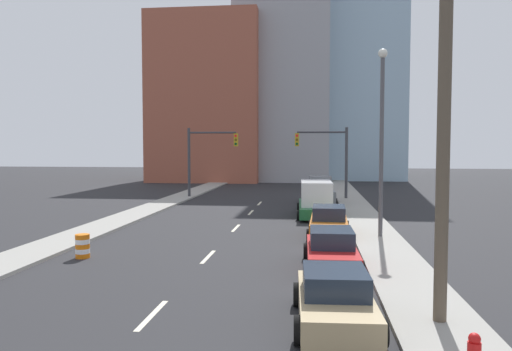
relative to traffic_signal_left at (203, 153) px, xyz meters
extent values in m
cube|color=gray|center=(-1.99, 7.98, -3.87)|extent=(2.32, 89.57, 0.14)
cube|color=gray|center=(12.55, 7.98, -3.87)|extent=(2.32, 89.57, 0.14)
cube|color=beige|center=(5.28, -29.74, -3.94)|extent=(0.16, 2.40, 0.01)
cube|color=beige|center=(5.28, -22.73, -3.94)|extent=(0.16, 2.40, 0.01)
cube|color=beige|center=(5.28, -15.55, -3.94)|extent=(0.16, 2.40, 0.01)
cube|color=beige|center=(5.28, -9.05, -3.94)|extent=(0.16, 2.40, 0.01)
cube|color=beige|center=(5.28, -3.59, -3.94)|extent=(0.16, 2.40, 0.01)
cube|color=#9E513D|center=(-4.30, 24.83, 6.63)|extent=(14.00, 16.00, 21.14)
cube|color=#99999E|center=(5.32, 28.83, 9.90)|extent=(12.00, 20.00, 27.69)
cube|color=#99B7CC|center=(14.92, 32.83, 15.88)|extent=(13.00, 20.00, 39.65)
cylinder|color=#38383D|center=(-1.27, 0.00, -0.91)|extent=(0.24, 0.24, 6.06)
cylinder|color=#38383D|center=(0.80, 0.00, 1.72)|extent=(4.13, 0.16, 0.16)
cube|color=#B79319|center=(2.86, 0.00, 1.09)|extent=(0.34, 0.32, 1.10)
cylinder|color=red|center=(2.86, -0.17, 1.43)|extent=(0.22, 0.04, 0.22)
cylinder|color=#593F0C|center=(2.86, -0.17, 1.09)|extent=(0.22, 0.04, 0.22)
cylinder|color=#0C3F14|center=(2.86, -0.17, 0.75)|extent=(0.22, 0.04, 0.22)
cylinder|color=#38383D|center=(12.19, 0.00, -0.91)|extent=(0.24, 0.24, 6.06)
cylinder|color=#38383D|center=(10.13, 0.00, 1.72)|extent=(4.13, 0.16, 0.16)
cube|color=#B79319|center=(8.06, 0.00, 1.09)|extent=(0.34, 0.32, 1.10)
cylinder|color=red|center=(8.06, -0.17, 1.43)|extent=(0.22, 0.04, 0.22)
cylinder|color=#593F0C|center=(8.06, -0.17, 1.09)|extent=(0.22, 0.04, 0.22)
cylinder|color=#0C3F14|center=(8.06, -0.17, 0.75)|extent=(0.22, 0.04, 0.22)
cylinder|color=brown|center=(12.60, -29.70, 1.00)|extent=(0.32, 0.32, 9.88)
cylinder|color=orange|center=(0.35, -23.50, -3.85)|extent=(0.56, 0.56, 0.19)
cylinder|color=white|center=(0.35, -23.50, -3.66)|extent=(0.56, 0.56, 0.19)
cylinder|color=orange|center=(0.35, -23.50, -3.47)|extent=(0.56, 0.56, 0.19)
cylinder|color=white|center=(0.35, -23.50, -3.28)|extent=(0.56, 0.56, 0.19)
cylinder|color=orange|center=(0.35, -23.50, -3.09)|extent=(0.56, 0.56, 0.19)
cylinder|color=#4C4C51|center=(12.69, -17.90, 0.37)|extent=(0.20, 0.20, 8.62)
sphere|color=white|center=(12.69, -17.90, 4.90)|extent=(0.44, 0.44, 0.44)
sphere|color=red|center=(12.60, -32.38, -3.22)|extent=(0.23, 0.23, 0.23)
cube|color=tan|center=(10.03, -29.88, -3.45)|extent=(1.96, 4.43, 0.62)
cube|color=#1E2838|center=(10.03, -29.88, -2.84)|extent=(1.64, 2.02, 0.58)
cylinder|color=black|center=(9.06, -28.57, -3.61)|extent=(0.25, 0.67, 0.66)
cylinder|color=black|center=(10.89, -28.49, -3.61)|extent=(0.25, 0.67, 0.66)
cylinder|color=black|center=(9.17, -31.26, -3.61)|extent=(0.25, 0.67, 0.66)
cylinder|color=black|center=(11.01, -31.18, -3.61)|extent=(0.25, 0.67, 0.66)
cube|color=red|center=(10.15, -24.14, -3.43)|extent=(1.83, 4.64, 0.67)
cube|color=#1E2838|center=(10.15, -24.14, -2.79)|extent=(1.57, 2.10, 0.61)
cylinder|color=black|center=(9.22, -22.74, -3.62)|extent=(0.23, 0.65, 0.64)
cylinder|color=black|center=(11.01, -22.70, -3.62)|extent=(0.23, 0.65, 0.64)
cylinder|color=black|center=(9.28, -25.59, -3.62)|extent=(0.23, 0.65, 0.64)
cylinder|color=black|center=(11.07, -25.55, -3.62)|extent=(0.23, 0.65, 0.64)
cube|color=orange|center=(10.24, -17.58, -3.42)|extent=(1.90, 4.77, 0.71)
cube|color=#1E2838|center=(10.24, -17.58, -2.74)|extent=(1.62, 2.17, 0.64)
cylinder|color=black|center=(9.36, -16.09, -3.64)|extent=(0.24, 0.61, 0.60)
cylinder|color=black|center=(11.20, -16.14, -3.64)|extent=(0.24, 0.61, 0.60)
cylinder|color=black|center=(9.28, -19.02, -3.64)|extent=(0.24, 0.61, 0.60)
cylinder|color=black|center=(11.12, -19.07, -3.64)|extent=(0.24, 0.61, 0.60)
cube|color=#1E6033|center=(9.64, -10.29, -3.46)|extent=(2.32, 6.44, 0.62)
cube|color=silver|center=(9.65, -10.61, -2.41)|extent=(1.99, 4.01, 1.48)
cylinder|color=black|center=(8.48, -8.35, -3.63)|extent=(0.24, 0.63, 0.62)
cylinder|color=black|center=(10.68, -8.28, -3.63)|extent=(0.24, 0.63, 0.62)
cylinder|color=black|center=(8.60, -12.30, -3.63)|extent=(0.24, 0.63, 0.62)
cylinder|color=black|center=(10.80, -12.23, -3.63)|extent=(0.24, 0.63, 0.62)
cube|color=slate|center=(10.03, -3.78, -3.26)|extent=(2.15, 5.43, 1.00)
cube|color=slate|center=(9.99, -2.98, -2.28)|extent=(1.75, 1.68, 0.97)
cylinder|color=black|center=(8.97, -2.17, -3.61)|extent=(0.25, 0.68, 0.67)
cylinder|color=black|center=(10.94, -2.08, -3.61)|extent=(0.25, 0.68, 0.67)
cylinder|color=black|center=(9.11, -5.49, -3.61)|extent=(0.25, 0.68, 0.67)
cylinder|color=black|center=(11.09, -5.40, -3.61)|extent=(0.25, 0.68, 0.67)
camera|label=1|loc=(9.49, -42.23, 0.48)|focal=35.00mm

